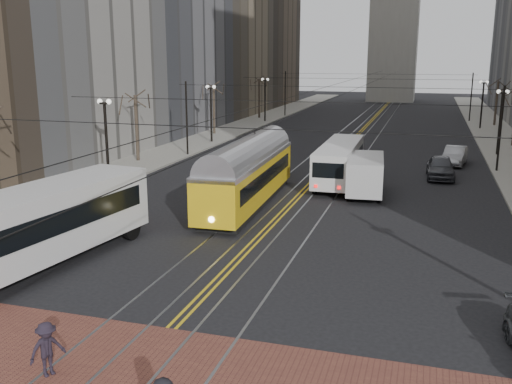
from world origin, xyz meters
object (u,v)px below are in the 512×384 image
Objects in this scene: cargo_van at (365,176)px; pedestrian_d at (47,349)px; streetcar at (248,179)px; rear_bus at (339,163)px; sedan_silver at (455,156)px; sedan_grey at (441,167)px; transit_bus at (22,235)px.

pedestrian_d is (-6.07, -24.05, -0.44)m from cargo_van.
streetcar reaches higher than cargo_van.
streetcar is 8.92m from rear_bus.
sedan_grey is at bearing -92.61° from sedan_silver.
streetcar is 2.77× the size of sedan_grey.
streetcar is at bearing -136.20° from sedan_grey.
transit_bus reaches higher than cargo_van.
transit_bus reaches higher than sedan_grey.
transit_bus reaches higher than sedan_silver.
sedan_silver is 2.87× the size of pedestrian_d.
cargo_van is 14.23m from sedan_silver.
cargo_van is (6.50, 4.31, -0.32)m from streetcar.
sedan_grey is at bearing 63.90° from transit_bus.
rear_bus is 2.19× the size of sedan_grey.
pedestrian_d is at bearing -98.86° from rear_bus.
transit_bus is 1.01× the size of streetcar.
transit_bus is at bearing -113.42° from streetcar.
cargo_van is at bearing -105.73° from sedan_silver.
transit_bus is 21.36m from cargo_van.
cargo_van is at bearing 15.60° from pedestrian_d.
streetcar is at bearing -119.70° from rear_bus.
sedan_grey is (16.50, 24.82, -0.86)m from transit_bus.
rear_bus is at bearing 21.77° from pedestrian_d.
sedan_silver is at bearing 60.71° from cargo_van.
streetcar is (5.30, 13.49, -0.11)m from transit_bus.
rear_bus is 6.62× the size of pedestrian_d.
streetcar reaches higher than sedan_silver.
transit_bus is 2.80× the size of sedan_grey.
cargo_van is 1.24× the size of sedan_silver.
cargo_van reaches higher than pedestrian_d.
sedan_grey is (6.90, 3.51, -0.55)m from rear_bus.
rear_bus is 7.76m from sedan_grey.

